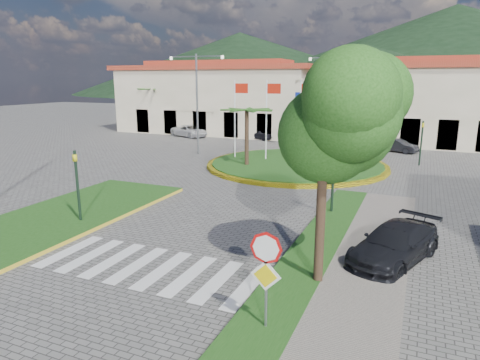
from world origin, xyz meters
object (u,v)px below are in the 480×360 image
at_px(white_van, 189,131).
at_px(car_side_right, 395,244).
at_px(stop_sign, 266,266).
at_px(roundabout_island, 297,164).
at_px(deciduous_tree, 325,113).
at_px(car_dark_b, 398,146).
at_px(car_dark_a, 259,133).

distance_m(white_van, car_side_right, 33.78).
distance_m(stop_sign, white_van, 36.82).
bearing_deg(stop_sign, roundabout_island, 103.73).
xyz_separation_m(stop_sign, deciduous_tree, (0.60, 3.04, 3.38)).
bearing_deg(stop_sign, car_dark_b, 87.42).
xyz_separation_m(deciduous_tree, car_dark_a, (-12.95, 29.08, -4.57)).
xyz_separation_m(roundabout_island, white_van, (-14.97, 10.94, 0.44)).
bearing_deg(roundabout_island, deciduous_tree, -72.09).
relative_size(roundabout_island, car_dark_b, 3.85).
height_order(stop_sign, car_dark_b, stop_sign).
height_order(deciduous_tree, car_dark_b, deciduous_tree).
relative_size(white_van, car_dark_a, 1.24).
bearing_deg(car_side_right, roundabout_island, 138.34).
bearing_deg(white_van, roundabout_island, -105.60).
bearing_deg(car_side_right, deciduous_tree, -105.80).
distance_m(roundabout_island, car_side_right, 16.15).
relative_size(roundabout_island, stop_sign, 4.79).
height_order(deciduous_tree, white_van, deciduous_tree).
bearing_deg(car_dark_b, car_dark_a, 101.59).
bearing_deg(deciduous_tree, car_dark_b, 88.42).
height_order(stop_sign, white_van, stop_sign).
height_order(deciduous_tree, car_side_right, deciduous_tree).
height_order(car_dark_a, car_dark_b, car_dark_a).
relative_size(deciduous_tree, car_dark_a, 1.92).
xyz_separation_m(roundabout_island, car_dark_b, (6.22, 9.37, 0.37)).
xyz_separation_m(car_dark_a, car_side_right, (14.95, -26.37, 0.04)).
xyz_separation_m(white_van, car_dark_a, (7.51, 1.14, -0.01)).
bearing_deg(car_dark_a, car_dark_b, -83.32).
bearing_deg(white_van, car_side_right, -117.75).
xyz_separation_m(deciduous_tree, car_dark_b, (0.73, 26.37, -4.63)).
distance_m(roundabout_island, car_dark_b, 11.26).
xyz_separation_m(roundabout_island, car_side_right, (7.50, -14.29, 0.47)).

